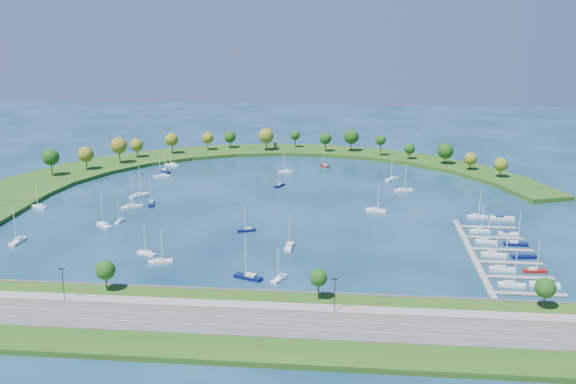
# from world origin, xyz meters

# --- Properties ---
(ground) EXTENTS (700.00, 700.00, 0.00)m
(ground) POSITION_xyz_m (0.00, 0.00, 0.00)
(ground) COLOR #07273F
(ground) RESTS_ON ground
(south_shoreline) EXTENTS (420.00, 43.10, 11.60)m
(south_shoreline) POSITION_xyz_m (0.03, -122.88, 1.00)
(south_shoreline) COLOR #235216
(south_shoreline) RESTS_ON ground
(breakwater) EXTENTS (286.74, 247.64, 2.00)m
(breakwater) POSITION_xyz_m (-46.33, 48.72, 0.99)
(breakwater) COLOR #235216
(breakwater) RESTS_ON ground
(breakwater_trees) EXTENTS (241.64, 96.20, 14.89)m
(breakwater_trees) POSITION_xyz_m (-19.91, 84.88, 10.45)
(breakwater_trees) COLOR #382314
(breakwater_trees) RESTS_ON breakwater
(harbor_tower) EXTENTS (2.60, 2.60, 4.33)m
(harbor_tower) POSITION_xyz_m (-14.18, 117.86, 4.22)
(harbor_tower) COLOR gray
(harbor_tower) RESTS_ON breakwater
(dock_system) EXTENTS (24.28, 82.00, 1.60)m
(dock_system) POSITION_xyz_m (85.30, -61.00, 0.35)
(dock_system) COLOR gray
(dock_system) RESTS_ON ground
(moored_boat_0) EXTENTS (9.54, 5.53, 13.53)m
(moored_boat_0) POSITION_xyz_m (59.91, 26.24, 0.95)
(moored_boat_0) COLOR white
(moored_boat_0) RESTS_ON ground
(moored_boat_1) EXTENTS (7.78, 3.34, 11.08)m
(moored_boat_1) POSITION_xyz_m (-1.92, 60.56, 0.88)
(moored_boat_1) COLOR white
(moored_boat_1) RESTS_ON ground
(moored_boat_2) EXTENTS (2.78, 8.96, 13.05)m
(moored_boat_2) POSITION_xyz_m (11.73, -59.61, 0.94)
(moored_boat_2) COLOR white
(moored_boat_2) RESTS_ON ground
(moored_boat_3) EXTENTS (5.15, 7.71, 11.08)m
(moored_boat_3) POSITION_xyz_m (11.55, -89.94, 0.88)
(moored_boat_3) COLOR white
(moored_boat_3) RESTS_ON ground
(moored_boat_4) EXTENTS (8.65, 5.10, 12.29)m
(moored_boat_4) POSITION_xyz_m (-31.48, -79.07, 0.91)
(moored_boat_4) COLOR white
(moored_boat_4) RESTS_ON ground
(moored_boat_5) EXTENTS (7.79, 5.10, 11.17)m
(moored_boat_5) POSITION_xyz_m (-38.64, -71.51, 0.88)
(moored_boat_5) COLOR white
(moored_boat_5) RESTS_ON ground
(moored_boat_6) EXTENTS (4.39, 8.73, 12.36)m
(moored_boat_6) POSITION_xyz_m (-56.26, -8.67, 0.92)
(moored_boat_6) COLOR #0A1142
(moored_boat_6) RESTS_ON ground
(moored_boat_7) EXTENTS (8.66, 5.68, 12.42)m
(moored_boat_7) POSITION_xyz_m (-66.49, 43.00, 0.92)
(moored_boat_7) COLOR white
(moored_boat_7) RESTS_ON ground
(moored_boat_8) EXTENTS (9.25, 4.06, 13.16)m
(moored_boat_8) POSITION_xyz_m (45.34, -9.54, 0.94)
(moored_boat_8) COLOR white
(moored_boat_8) RESTS_ON ground
(moored_boat_9) EXTENTS (9.96, 6.09, 14.18)m
(moored_boat_9) POSITION_xyz_m (1.24, -90.04, 0.98)
(moored_boat_9) COLOR #0A1142
(moored_boat_9) RESTS_ON ground
(moored_boat_10) EXTENTS (2.92, 9.33, 13.58)m
(moored_boat_10) POSITION_xyz_m (-91.35, -63.67, 0.96)
(moored_boat_10) COLOR white
(moored_boat_10) RESTS_ON ground
(moored_boat_11) EXTENTS (8.34, 9.62, 14.70)m
(moored_boat_11) POSITION_xyz_m (-65.96, 3.55, 0.99)
(moored_boat_11) COLOR white
(moored_boat_11) RESTS_ON ground
(moored_boat_12) EXTENTS (7.59, 4.96, 10.87)m
(moored_boat_12) POSITION_xyz_m (-7.07, -41.91, 0.88)
(moored_boat_12) COLOR #0A1142
(moored_boat_12) RESTS_ON ground
(moored_boat_13) EXTENTS (5.78, 6.30, 9.83)m
(moored_boat_13) POSITION_xyz_m (19.16, 76.96, 0.85)
(moored_boat_13) COLOR maroon
(moored_boat_13) RESTS_ON ground
(moored_boat_14) EXTENTS (9.11, 7.82, 13.88)m
(moored_boat_14) POSITION_xyz_m (-63.34, -14.89, 0.97)
(moored_boat_14) COLOR white
(moored_boat_14) RESTS_ON ground
(moored_boat_15) EXTENTS (8.53, 4.84, 12.10)m
(moored_boat_15) POSITION_xyz_m (-104.92, -18.46, 0.91)
(moored_boat_15) COLOR white
(moored_boat_15) RESTS_ON ground
(moored_boat_16) EXTENTS (7.78, 8.14, 12.94)m
(moored_boat_16) POSITION_xyz_m (55.79, 48.80, 0.93)
(moored_boat_16) COLOR white
(moored_boat_16) RESTS_ON ground
(moored_boat_17) EXTENTS (2.28, 6.33, 9.11)m
(moored_boat_17) POSITION_xyz_m (-61.75, -35.16, 0.84)
(moored_boat_17) COLOR white
(moored_boat_17) RESTS_ON ground
(moored_boat_18) EXTENTS (5.24, 7.71, 11.10)m
(moored_boat_18) POSITION_xyz_m (-1.83, 30.01, 0.88)
(moored_boat_18) COLOR #0A1142
(moored_boat_18) RESTS_ON ground
(moored_boat_19) EXTENTS (8.16, 3.23, 11.68)m
(moored_boat_19) POSITION_xyz_m (-68.57, 70.76, 0.90)
(moored_boat_19) COLOR white
(moored_boat_19) RESTS_ON ground
(moored_boat_20) EXTENTS (8.22, 7.80, 13.03)m
(moored_boat_20) POSITION_xyz_m (-65.89, -41.84, 0.94)
(moored_boat_20) COLOR white
(moored_boat_20) RESTS_ON ground
(moored_boat_21) EXTENTS (7.86, 8.18, 13.03)m
(moored_boat_21) POSITION_xyz_m (-67.93, 54.54, 0.94)
(moored_boat_21) COLOR #0A1142
(moored_boat_21) RESTS_ON ground
(docked_boat_0) EXTENTS (8.62, 3.18, 12.38)m
(docked_boat_0) POSITION_xyz_m (85.51, -87.90, 0.92)
(docked_boat_0) COLOR white
(docked_boat_0) RESTS_ON ground
(docked_boat_1) EXTENTS (9.54, 3.69, 1.90)m
(docked_boat_1) POSITION_xyz_m (95.96, -86.91, 0.70)
(docked_boat_1) COLOR white
(docked_boat_1) RESTS_ON ground
(docked_boat_2) EXTENTS (8.88, 3.31, 12.75)m
(docked_boat_2) POSITION_xyz_m (85.51, -74.66, 0.93)
(docked_boat_2) COLOR white
(docked_boat_2) RESTS_ON ground
(docked_boat_3) EXTENTS (7.92, 2.75, 11.43)m
(docked_boat_3) POSITION_xyz_m (96.03, -74.97, 0.89)
(docked_boat_3) COLOR maroon
(docked_boat_3) RESTS_ON ground
(docked_boat_4) EXTENTS (9.18, 3.70, 13.12)m
(docked_boat_4) POSITION_xyz_m (85.51, -60.89, 0.94)
(docked_boat_4) COLOR white
(docked_boat_4) RESTS_ON ground
(docked_boat_5) EXTENTS (9.40, 3.91, 1.86)m
(docked_boat_5) POSITION_xyz_m (95.97, -61.74, 0.68)
(docked_boat_5) COLOR #0A1142
(docked_boat_5) RESTS_ON ground
(docked_boat_6) EXTENTS (8.14, 3.31, 11.62)m
(docked_boat_6) POSITION_xyz_m (85.52, -46.63, 0.90)
(docked_boat_6) COLOR white
(docked_boat_6) RESTS_ON ground
(docked_boat_7) EXTENTS (9.08, 2.98, 13.17)m
(docked_boat_7) POSITION_xyz_m (96.00, -48.39, 0.94)
(docked_boat_7) COLOR #0A1142
(docked_boat_7) RESTS_ON ground
(docked_boat_8) EXTENTS (8.14, 3.27, 11.64)m
(docked_boat_8) POSITION_xyz_m (85.52, -33.93, 0.90)
(docked_boat_8) COLOR white
(docked_boat_8) RESTS_ON ground
(docked_boat_9) EXTENTS (7.79, 2.81, 1.56)m
(docked_boat_9) POSITION_xyz_m (95.99, -35.93, 0.57)
(docked_boat_9) COLOR white
(docked_boat_9) RESTS_ON ground
(docked_boat_10) EXTENTS (8.38, 2.73, 12.16)m
(docked_boat_10) POSITION_xyz_m (87.92, -14.71, 0.91)
(docked_boat_10) COLOR white
(docked_boat_10) RESTS_ON ground
(docked_boat_11) EXTENTS (10.09, 3.19, 2.04)m
(docked_boat_11) POSITION_xyz_m (97.85, -16.06, 0.75)
(docked_boat_11) COLOR white
(docked_boat_11) RESTS_ON ground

